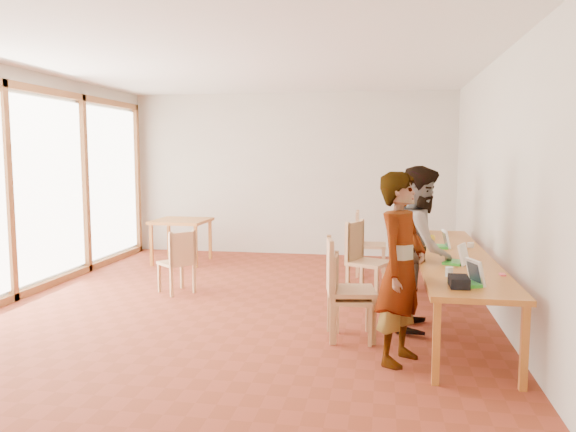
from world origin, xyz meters
name	(u,v)px	position (x,y,z in m)	size (l,w,h in m)	color
ground	(236,312)	(0.00, 0.00, 0.00)	(8.00, 8.00, 0.00)	maroon
wall_back	(291,174)	(0.00, 4.00, 1.50)	(6.00, 0.10, 3.00)	beige
wall_front	(12,237)	(0.00, -4.00, 1.50)	(6.00, 0.10, 3.00)	beige
wall_right	(505,190)	(3.00, 0.00, 1.50)	(0.10, 8.00, 3.00)	beige
window_wall	(7,184)	(-2.96, 0.00, 1.50)	(0.10, 8.00, 3.00)	white
ceiling	(234,53)	(0.00, 0.00, 3.02)	(6.00, 8.00, 0.04)	white
communal_table	(453,258)	(2.50, 0.16, 0.70)	(0.80, 4.00, 0.75)	#C3692B
side_table	(181,224)	(-1.73, 2.83, 0.67)	(0.90, 0.90, 0.75)	#C3692B
chair_near	(340,278)	(1.30, -0.74, 0.63)	(0.55, 0.55, 0.55)	tan
chair_mid	(344,288)	(1.34, -0.78, 0.54)	(0.41, 0.41, 0.46)	tan
chair_far	(362,252)	(1.45, 0.90, 0.62)	(0.62, 0.62, 0.54)	tan
chair_empty	(364,236)	(1.42, 2.31, 0.61)	(0.47, 0.47, 0.53)	tan
chair_spare	(180,255)	(-0.97, 0.72, 0.53)	(0.56, 0.56, 0.46)	tan
person_near	(401,268)	(1.88, -1.31, 0.86)	(0.63, 0.41, 1.73)	gray
person_mid	(420,248)	(2.11, -0.25, 0.88)	(0.85, 0.67, 1.76)	gray
person_far	(411,234)	(2.10, 1.51, 0.78)	(1.00, 0.58, 1.55)	gray
laptop_near	(470,278)	(2.47, -1.36, 0.81)	(0.31, 0.32, 0.22)	green
laptop_mid	(459,258)	(2.49, -0.43, 0.81)	(0.30, 0.31, 0.22)	green
laptop_far	(442,243)	(2.42, 0.58, 0.81)	(0.25, 0.28, 0.22)	green
yellow_mug	(430,239)	(2.31, 0.95, 0.80)	(0.12, 0.12, 0.10)	gold
green_bottle	(421,225)	(2.23, 1.64, 0.89)	(0.07, 0.07, 0.28)	#1B6C1B
clear_glass	(449,272)	(2.33, -1.05, 0.80)	(0.07, 0.07, 0.09)	silver
condiment_cup	(471,245)	(2.77, 0.66, 0.78)	(0.08, 0.08, 0.06)	white
pink_phone	(503,274)	(2.83, -0.91, 0.76)	(0.05, 0.10, 0.01)	#F54D61
black_pouch	(459,282)	(2.37, -1.46, 0.80)	(0.16, 0.26, 0.09)	black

